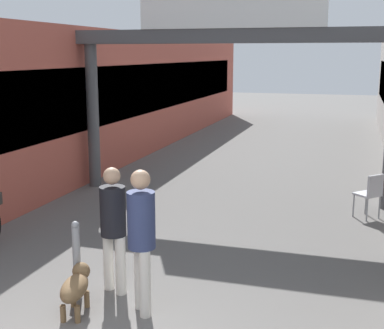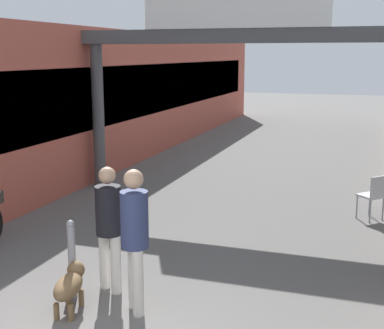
# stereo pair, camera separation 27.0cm
# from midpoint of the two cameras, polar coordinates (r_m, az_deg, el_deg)

# --- Properties ---
(storefront_left) EXTENTS (3.00, 26.00, 3.78)m
(storefront_left) POSITION_cam_midpoint_polar(r_m,az_deg,el_deg) (16.54, -11.36, 7.16)
(storefront_left) COLOR #B25142
(storefront_left) RESTS_ON ground_plane
(arcade_sign_gateway) EXTENTS (7.40, 0.47, 4.31)m
(arcade_sign_gateway) POSITION_cam_midpoint_polar(r_m,az_deg,el_deg) (11.66, 3.53, 11.17)
(arcade_sign_gateway) COLOR #4C4C4F
(arcade_sign_gateway) RESTS_ON ground_plane
(pedestrian_with_dog) EXTENTS (0.48, 0.48, 1.81)m
(pedestrian_with_dog) POSITION_cam_midpoint_polar(r_m,az_deg,el_deg) (6.53, -6.60, -7.14)
(pedestrian_with_dog) COLOR silver
(pedestrian_with_dog) RESTS_ON ground_plane
(pedestrian_companion) EXTENTS (0.45, 0.45, 1.71)m
(pedestrian_companion) POSITION_cam_midpoint_polar(r_m,az_deg,el_deg) (7.16, -9.48, -6.05)
(pedestrian_companion) COLOR silver
(pedestrian_companion) RESTS_ON ground_plane
(dog_on_leash) EXTENTS (0.43, 0.78, 0.55)m
(dog_on_leash) POSITION_cam_midpoint_polar(r_m,az_deg,el_deg) (6.92, -13.40, -12.49)
(dog_on_leash) COLOR brown
(dog_on_leash) RESTS_ON ground_plane
(bollard_post_metal) EXTENTS (0.10, 0.10, 1.06)m
(bollard_post_metal) POSITION_cam_midpoint_polar(r_m,az_deg,el_deg) (7.21, -13.26, -9.85)
(bollard_post_metal) COLOR gray
(bollard_post_metal) RESTS_ON ground_plane
(cafe_chair_aluminium_nearer) EXTENTS (0.57, 0.57, 0.89)m
(cafe_chair_aluminium_nearer) POSITION_cam_midpoint_polar(r_m,az_deg,el_deg) (10.83, 17.85, -2.79)
(cafe_chair_aluminium_nearer) COLOR gray
(cafe_chair_aluminium_nearer) RESTS_ON ground_plane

